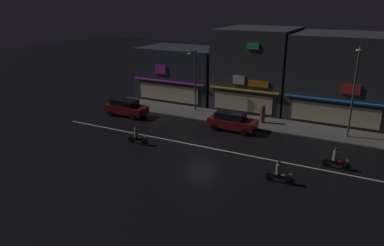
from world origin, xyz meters
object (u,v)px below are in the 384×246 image
parked_car_near_kerb (232,121)px  traffic_cone (241,129)px  streetlamp_west (194,76)px  parked_car_trailing (126,107)px  pedestrian_on_sidewalk (263,114)px  motorcycle_lead (137,137)px  streetlamp_mid (354,86)px  motorcycle_opposite_lane (279,174)px  motorcycle_following (336,160)px

parked_car_near_kerb → traffic_cone: parked_car_near_kerb is taller
streetlamp_west → parked_car_trailing: size_ratio=1.46×
streetlamp_west → pedestrian_on_sidewalk: size_ratio=3.44×
pedestrian_on_sidewalk → motorcycle_lead: (-7.52, -9.65, -0.35)m
streetlamp_west → motorcycle_lead: 10.57m
streetlamp_west → traffic_cone: (6.41, -3.46, -3.62)m
parked_car_trailing → streetlamp_mid: bearing=8.9°
parked_car_near_kerb → motorcycle_opposite_lane: parked_car_near_kerb is taller
streetlamp_west → motorcycle_lead: bearing=-90.4°
streetlamp_west → motorcycle_opposite_lane: (11.88, -11.34, -3.27)m
parked_car_near_kerb → traffic_cone: bearing=173.0°
parked_car_near_kerb → parked_car_trailing: (-11.16, -0.83, 0.00)m
parked_car_near_kerb → parked_car_trailing: size_ratio=1.00×
streetlamp_mid → motorcycle_lead: size_ratio=4.00×
parked_car_near_kerb → motorcycle_opposite_lane: bearing=128.6°
streetlamp_west → streetlamp_mid: (14.98, -0.94, 0.69)m
parked_car_near_kerb → streetlamp_west: bearing=-31.3°
parked_car_near_kerb → traffic_cone: size_ratio=7.82×
motorcycle_lead → traffic_cone: 9.25m
streetlamp_mid → traffic_cone: streetlamp_mid is taller
streetlamp_west → motorcycle_following: 16.92m
parked_car_trailing → motorcycle_following: bearing=-9.1°
pedestrian_on_sidewalk → parked_car_near_kerb: bearing=15.4°
traffic_cone → motorcycle_lead: bearing=-134.5°
motorcycle_following → pedestrian_on_sidewalk: bearing=128.5°
pedestrian_on_sidewalk → motorcycle_following: 10.22m
motorcycle_opposite_lane → streetlamp_mid: bearing=-106.8°
streetlamp_west → pedestrian_on_sidewalk: 8.01m
streetlamp_west → parked_car_near_kerb: bearing=-31.3°
streetlamp_mid → motorcycle_following: streetlamp_mid is taller
streetlamp_mid → parked_car_trailing: streetlamp_mid is taller
pedestrian_on_sidewalk → traffic_cone: pedestrian_on_sidewalk is taller
streetlamp_west → motorcycle_lead: (-0.07, -10.05, -3.27)m
motorcycle_lead → traffic_cone: (6.47, 6.60, -0.36)m
motorcycle_following → traffic_cone: motorcycle_following is taller
parked_car_near_kerb → motorcycle_opposite_lane: (6.37, -7.99, -0.24)m
streetlamp_west → traffic_cone: streetlamp_west is taller
pedestrian_on_sidewalk → parked_car_near_kerb: 3.53m
streetlamp_mid → motorcycle_lead: bearing=-148.8°
parked_car_near_kerb → motorcycle_lead: parked_car_near_kerb is taller
parked_car_near_kerb → parked_car_trailing: bearing=4.3°
parked_car_trailing → motorcycle_lead: (5.58, -5.88, -0.24)m
pedestrian_on_sidewalk → parked_car_near_kerb: pedestrian_on_sidewalk is taller
motorcycle_opposite_lane → traffic_cone: size_ratio=3.45×
streetlamp_mid → parked_car_trailing: (-20.63, -3.24, -3.72)m
pedestrian_on_sidewalk → parked_car_near_kerb: (-1.94, -2.94, -0.11)m
motorcycle_lead → motorcycle_opposite_lane: bearing=165.8°
streetlamp_mid → parked_car_near_kerb: size_ratio=1.77×
streetlamp_mid → motorcycle_following: 7.63m
parked_car_near_kerb → parked_car_trailing: same height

